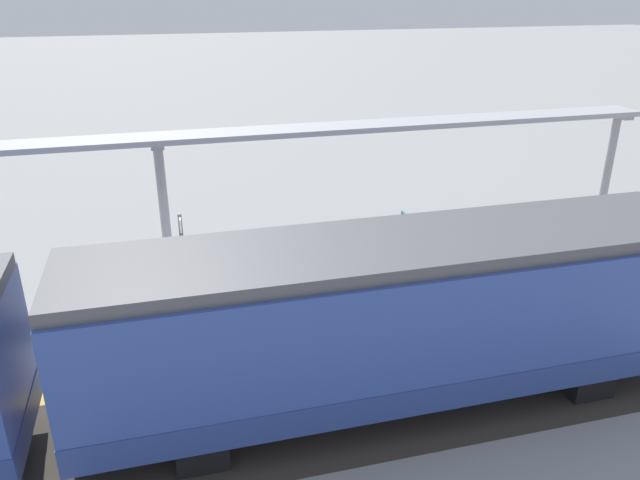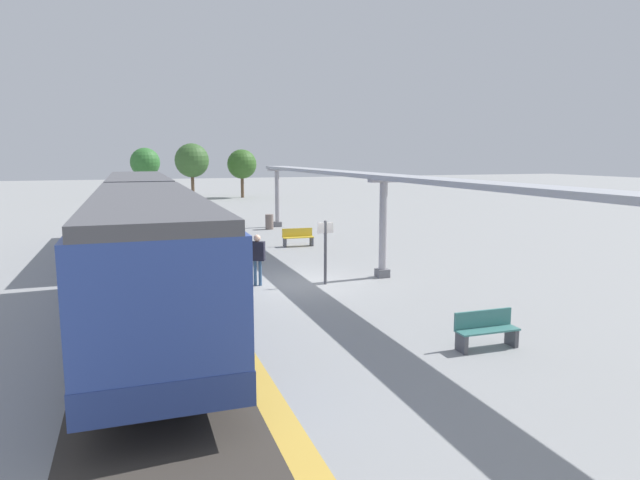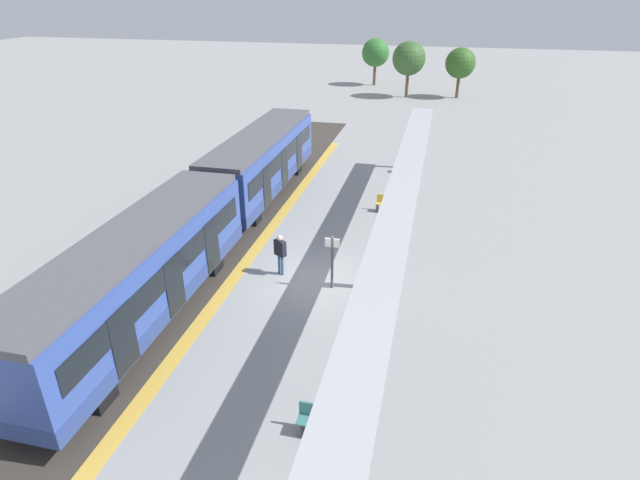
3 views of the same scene
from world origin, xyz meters
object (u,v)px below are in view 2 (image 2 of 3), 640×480
Objects in this scene: canopy_pillar_second at (383,228)px; bench_near_end at (486,329)px; canopy_pillar_third at (277,197)px; trash_bin at (269,222)px; bench_mid_platform at (298,237)px; passenger_waiting_near_edge at (257,254)px; train_far_carriage at (139,212)px; train_near_carriage at (149,262)px; platform_info_sign at (325,246)px.

bench_near_end is (-0.96, -7.54, -1.36)m from canopy_pillar_second.
trash_bin is (-0.77, -1.02, -1.36)m from canopy_pillar_third.
canopy_pillar_third reaches higher than bench_mid_platform.
canopy_pillar_second is 4.63m from passenger_waiting_near_edge.
bench_mid_platform is at bearing -91.40° from trash_bin.
canopy_pillar_second is 2.04× the size of passenger_waiting_near_edge.
train_far_carriage is 3.38× the size of canopy_pillar_third.
train_near_carriage is 13.82m from bench_mid_platform.
bench_near_end is at bearing -97.25° from canopy_pillar_second.
train_far_carriage is 6.89× the size of passenger_waiting_near_edge.
passenger_waiting_near_edge is (-3.64, -7.42, 0.65)m from bench_mid_platform.
platform_info_sign reaches higher than bench_mid_platform.
train_near_carriage reaches higher than bench_mid_platform.
canopy_pillar_third is at bearing 82.93° from bench_mid_platform.
trash_bin is at bearing -126.95° from canopy_pillar_third.
trash_bin is (0.19, 21.58, 0.00)m from bench_near_end.
train_near_carriage is at bearing -121.84° from bench_mid_platform.
platform_info_sign is (5.85, -8.90, -0.50)m from train_far_carriage.
bench_near_end and bench_mid_platform have the same top height.
train_near_carriage is 19.63m from trash_bin.
bench_mid_platform is at bearing 58.16° from train_near_carriage.
trash_bin is 14.52m from platform_info_sign.
train_far_carriage is 10.66m from platform_info_sign.
passenger_waiting_near_edge is (-3.80, -13.86, 0.65)m from trash_bin.
trash_bin is (7.41, 5.51, -1.38)m from train_far_carriage.
bench_mid_platform is (-0.92, -7.46, -1.36)m from canopy_pillar_third.
canopy_pillar_third is (8.18, 19.14, -0.02)m from train_near_carriage.
trash_bin is at bearing 88.60° from bench_mid_platform.
train_far_carriage is at bearing -141.39° from canopy_pillar_third.
canopy_pillar_third is 2.37× the size of bench_near_end.
train_far_carriage is 7.92× the size of bench_mid_platform.
canopy_pillar_third is (0.00, 15.06, 0.00)m from canopy_pillar_second.
passenger_waiting_near_edge is at bearing -116.15° from bench_mid_platform.
canopy_pillar_second reaches higher than train_far_carriage.
bench_mid_platform is 0.87× the size of passenger_waiting_near_edge.
trash_bin is at bearing 83.82° from platform_info_sign.
train_near_carriage reaches higher than platform_info_sign.
train_near_carriage is 12.61m from train_far_carriage.
passenger_waiting_near_edge reaches higher than bench_mid_platform.
train_near_carriage is 8.12m from bench_near_end.
canopy_pillar_second is 14.13m from trash_bin.
canopy_pillar_second and canopy_pillar_third have the same top height.
bench_near_end is 0.99× the size of bench_mid_platform.
bench_near_end is 0.86× the size of passenger_waiting_near_edge.
trash_bin is at bearing 74.67° from passenger_waiting_near_edge.
train_near_carriage reaches higher than trash_bin.
bench_mid_platform is (7.25, 11.68, -1.39)m from train_near_carriage.
train_near_carriage is 13.53× the size of trash_bin.
canopy_pillar_second is 7.78m from bench_mid_platform.
passenger_waiting_near_edge is (-3.61, 7.73, 0.65)m from bench_near_end.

